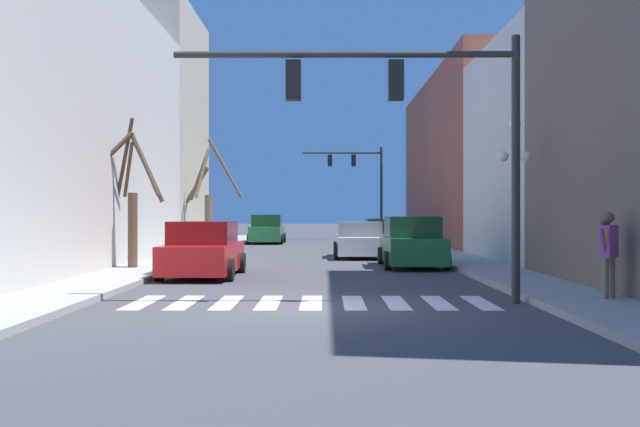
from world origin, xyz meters
TOP-DOWN VIEW (x-y plane):
  - ground_plane at (0.00, 0.00)m, footprint 240.00×240.00m
  - sidewalk_left at (-5.60, 0.00)m, footprint 2.04×90.00m
  - sidewalk_right at (5.60, 0.00)m, footprint 2.04×90.00m
  - building_row_left at (-9.62, 11.93)m, footprint 6.00×35.42m
  - building_row_right at (9.62, 17.38)m, footprint 6.00×49.60m
  - crosswalk_stripes at (-0.00, 1.00)m, footprint 7.65×2.60m
  - traffic_signal_near at (2.10, 0.92)m, footprint 7.34×0.28m
  - traffic_signal_far at (2.77, 38.77)m, footprint 5.77×0.28m
  - street_lamp_right_corner at (5.72, 6.53)m, footprint 0.95×0.36m
  - car_parked_right_far at (1.77, 17.20)m, footprint 2.19×4.84m
  - car_driving_toward_lane at (3.37, 11.51)m, footprint 2.19×4.82m
  - car_parked_right_mid at (3.43, 27.07)m, footprint 2.06×4.84m
  - car_parked_left_mid at (-3.37, 7.47)m, footprint 2.19×4.88m
  - car_parked_left_near at (-3.36, 32.11)m, footprint 2.19×4.78m
  - pedestrian_crossing_street at (6.14, 0.54)m, footprint 0.62×0.60m
  - pedestrian_on_right_sidewalk at (6.11, 0.63)m, footprint 0.33×0.74m
  - street_tree_right_near at (-5.44, 21.52)m, footprint 2.96×1.96m
  - street_tree_left_far at (-6.08, 9.33)m, footprint 3.00×1.45m

SIDE VIEW (x-z plane):
  - ground_plane at x=0.00m, z-range 0.00..0.00m
  - crosswalk_stripes at x=0.00m, z-range 0.00..0.01m
  - sidewalk_left at x=-5.60m, z-range 0.00..0.15m
  - sidewalk_right at x=5.60m, z-range 0.00..0.15m
  - car_parked_right_far at x=1.77m, z-range -0.04..1.49m
  - car_parked_right_mid at x=3.43m, z-range -0.05..1.56m
  - car_parked_left_mid at x=-3.37m, z-range -0.05..1.61m
  - car_driving_toward_lane at x=3.37m, z-range -0.06..1.73m
  - car_parked_left_near at x=-3.36m, z-range -0.07..1.74m
  - pedestrian_on_right_sidewalk at x=6.11m, z-range 0.31..2.04m
  - pedestrian_crossing_street at x=6.14m, z-range 0.31..2.10m
  - street_tree_left_far at x=-6.08m, z-range -0.05..4.83m
  - street_tree_right_near at x=-5.44m, z-range -0.27..5.15m
  - street_lamp_right_corner at x=5.72m, z-range 1.07..5.57m
  - traffic_signal_near at x=2.10m, z-range 1.32..7.00m
  - traffic_signal_far at x=2.77m, z-range 1.43..8.08m
  - building_row_right at x=9.62m, z-range -1.16..12.23m
  - building_row_left at x=-9.62m, z-range -0.69..11.96m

